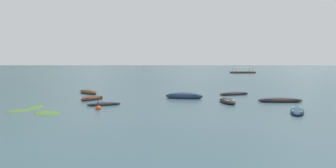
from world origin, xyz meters
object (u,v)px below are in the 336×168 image
(rowboat_0, at_px, (280,100))
(ferry_0, at_px, (243,72))
(rowboat_1, at_px, (88,92))
(rowboat_2, at_px, (104,104))
(rowboat_7, at_px, (92,98))
(rowboat_8, at_px, (297,111))
(rowboat_3, at_px, (227,101))
(mooring_buoy, at_px, (98,108))
(rowboat_4, at_px, (234,94))
(rowboat_6, at_px, (184,96))

(rowboat_0, height_order, ferry_0, ferry_0)
(rowboat_1, relative_size, rowboat_2, 1.14)
(rowboat_1, bearing_deg, ferry_0, 61.16)
(rowboat_7, bearing_deg, rowboat_8, -24.73)
(rowboat_3, distance_m, mooring_buoy, 12.47)
(rowboat_2, height_order, mooring_buoy, mooring_buoy)
(rowboat_1, distance_m, rowboat_3, 18.37)
(rowboat_0, distance_m, ferry_0, 90.37)
(rowboat_8, bearing_deg, mooring_buoy, 172.80)
(ferry_0, bearing_deg, rowboat_7, -115.89)
(rowboat_4, xyz_separation_m, mooring_buoy, (-14.38, -10.67, -0.06))
(rowboat_0, distance_m, mooring_buoy, 17.86)
(rowboat_3, bearing_deg, rowboat_2, -173.19)
(rowboat_0, distance_m, rowboat_3, 5.50)
(rowboat_2, distance_m, rowboat_7, 4.47)
(rowboat_8, bearing_deg, rowboat_1, 144.16)
(rowboat_3, distance_m, rowboat_6, 5.41)
(rowboat_6, xyz_separation_m, rowboat_7, (-9.98, -1.11, -0.08))
(rowboat_1, xyz_separation_m, rowboat_7, (2.13, -6.28, -0.03))
(rowboat_8, distance_m, mooring_buoy, 16.14)
(rowboat_1, distance_m, rowboat_6, 13.17)
(rowboat_6, relative_size, rowboat_7, 1.43)
(rowboat_4, distance_m, rowboat_6, 7.28)
(rowboat_4, bearing_deg, rowboat_3, -110.00)
(rowboat_6, height_order, rowboat_7, rowboat_6)
(rowboat_2, relative_size, ferry_0, 0.31)
(rowboat_6, bearing_deg, rowboat_7, -173.67)
(rowboat_3, xyz_separation_m, rowboat_7, (-13.99, 2.53, -0.02))
(rowboat_1, bearing_deg, mooring_buoy, -71.41)
(rowboat_0, bearing_deg, mooring_buoy, -166.40)
(rowboat_8, bearing_deg, rowboat_0, 77.76)
(rowboat_1, height_order, mooring_buoy, mooring_buoy)
(rowboat_8, distance_m, ferry_0, 96.74)
(rowboat_7, height_order, rowboat_8, rowboat_7)
(rowboat_2, bearing_deg, ferry_0, 66.23)
(rowboat_1, distance_m, ferry_0, 90.46)
(rowboat_6, xyz_separation_m, ferry_0, (31.53, 84.42, 0.19))
(rowboat_2, xyz_separation_m, ferry_0, (39.42, 89.47, 0.33))
(rowboat_7, height_order, ferry_0, ferry_0)
(rowboat_0, height_order, rowboat_4, rowboat_0)
(rowboat_4, bearing_deg, rowboat_0, -65.29)
(ferry_0, bearing_deg, rowboat_4, -107.13)
(rowboat_1, xyz_separation_m, rowboat_4, (18.62, -1.93, -0.04))
(mooring_buoy, bearing_deg, rowboat_6, 43.34)
(rowboat_7, distance_m, mooring_buoy, 6.66)
(mooring_buoy, bearing_deg, rowboat_8, -7.20)
(rowboat_1, distance_m, rowboat_2, 11.07)
(rowboat_0, height_order, rowboat_2, rowboat_0)
(rowboat_7, bearing_deg, rowboat_1, 108.75)
(rowboat_4, distance_m, rowboat_8, 12.80)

